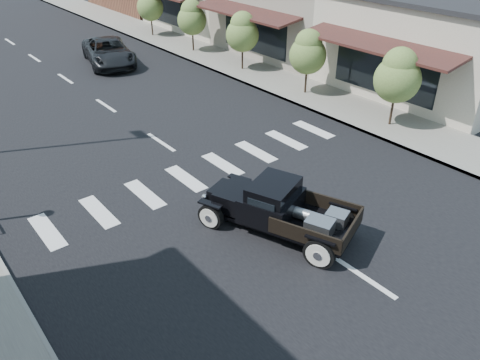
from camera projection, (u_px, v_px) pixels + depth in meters
ground at (282, 223)px, 13.94m from camera, size 120.00×120.00×0.00m
road at (80, 89)px, 23.94m from camera, size 14.00×80.00×0.02m
road_markings at (126, 119)px, 20.61m from camera, size 12.00×60.00×0.06m
sidewalk_right at (214, 58)px, 28.50m from camera, size 3.00×80.00×0.15m
storefront_near at (446, 40)px, 23.57m from camera, size 10.00×9.00×4.50m
storefront_mid at (314, 12)px, 29.57m from camera, size 10.00×9.00×4.50m
small_tree_a at (396, 89)px, 19.00m from camera, size 1.88×1.88×3.13m
small_tree_b at (307, 63)px, 22.35m from camera, size 1.77×1.77×2.95m
small_tree_c at (242, 42)px, 25.60m from camera, size 1.80×1.80×3.00m
small_tree_d at (192, 26)px, 28.88m from camera, size 1.78×1.78×2.96m
small_tree_e at (151, 13)px, 32.28m from camera, size 1.80×1.80×2.99m
hotrod_pickup at (279, 208)px, 13.23m from camera, size 3.66×5.07×1.60m
second_car at (109, 52)px, 27.18m from camera, size 3.60×5.63×1.44m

